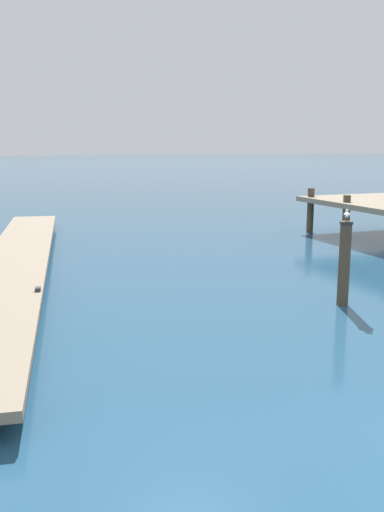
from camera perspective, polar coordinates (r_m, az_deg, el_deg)
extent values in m
cube|color=gray|center=(16.70, -17.48, -0.48)|extent=(3.63, 19.56, 0.16)
cylinder|color=#4C3D2D|center=(16.75, -17.44, -1.23)|extent=(0.36, 0.36, 0.29)
cylinder|color=#4C3D2D|center=(21.52, -16.36, 1.51)|extent=(0.36, 0.36, 0.29)
cylinder|color=#4C3D2D|center=(26.33, -15.67, 3.26)|extent=(0.36, 0.36, 0.29)
cube|color=#333338|center=(12.82, -15.42, -3.26)|extent=(0.14, 0.21, 0.08)
cylinder|color=#4C3D2D|center=(24.07, 11.97, 4.58)|extent=(0.28, 0.28, 1.85)
cylinder|color=#4C3D2D|center=(22.07, 15.41, 3.72)|extent=(0.28, 0.28, 1.76)
cylinder|color=#4C3D2D|center=(13.15, 15.25, -0.76)|extent=(0.26, 0.26, 1.93)
cylinder|color=#28282D|center=(13.00, 15.46, 3.28)|extent=(0.30, 0.30, 0.06)
cylinder|color=gold|center=(12.99, 15.36, 3.57)|extent=(0.01, 0.01, 0.07)
cylinder|color=gold|center=(12.99, 15.59, 3.56)|extent=(0.01, 0.01, 0.07)
ellipsoid|color=white|center=(12.97, 15.50, 4.03)|extent=(0.25, 0.30, 0.13)
ellipsoid|color=silver|center=(12.95, 15.26, 4.07)|extent=(0.15, 0.22, 0.09)
ellipsoid|color=#383838|center=(12.84, 15.29, 3.99)|extent=(0.06, 0.07, 0.04)
ellipsoid|color=silver|center=(12.95, 15.75, 4.05)|extent=(0.15, 0.22, 0.09)
ellipsoid|color=#383838|center=(12.85, 15.73, 3.97)|extent=(0.06, 0.07, 0.04)
cone|color=white|center=(12.83, 15.51, 3.95)|extent=(0.10, 0.10, 0.07)
sphere|color=white|center=(13.08, 15.51, 4.46)|extent=(0.08, 0.08, 0.08)
cone|color=gold|center=(13.13, 15.51, 4.46)|extent=(0.04, 0.05, 0.02)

